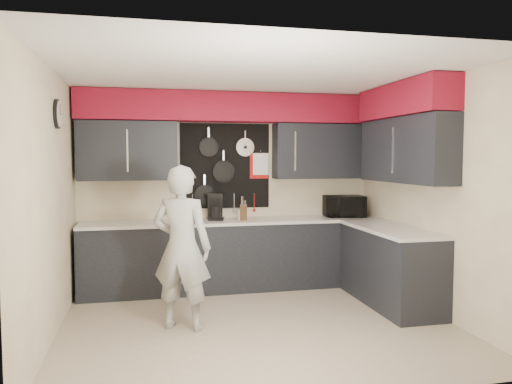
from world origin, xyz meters
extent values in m
plane|color=tan|center=(0.00, 0.00, 0.00)|extent=(4.00, 4.00, 0.00)
cube|color=beige|center=(0.00, 1.75, 1.30)|extent=(4.00, 0.01, 2.60)
cube|color=black|center=(-1.33, 1.59, 1.83)|extent=(1.24, 0.32, 0.75)
cube|color=black|center=(1.28, 1.59, 1.83)|extent=(1.34, 0.32, 0.75)
cube|color=maroon|center=(0.00, 1.57, 2.40)|extent=(3.94, 0.36, 0.38)
cube|color=black|center=(-0.05, 1.74, 1.62)|extent=(1.22, 0.03, 1.15)
cylinder|color=black|center=(-0.28, 1.70, 1.88)|extent=(0.26, 0.04, 0.26)
cylinder|color=black|center=(-0.08, 1.70, 1.55)|extent=(0.30, 0.04, 0.30)
cylinder|color=black|center=(-0.34, 1.70, 1.24)|extent=(0.27, 0.04, 0.27)
cylinder|color=silver|center=(0.22, 1.70, 1.88)|extent=(0.25, 0.02, 0.25)
cube|color=#B2110D|center=(0.42, 1.72, 1.62)|extent=(0.26, 0.01, 0.34)
cube|color=white|center=(0.44, 1.70, 1.65)|extent=(0.22, 0.01, 0.30)
cylinder|color=silver|center=(-0.50, 1.71, 1.13)|extent=(0.01, 0.01, 0.20)
cylinder|color=silver|center=(-0.22, 1.71, 1.13)|extent=(0.01, 0.01, 0.20)
cylinder|color=silver|center=(0.07, 1.71, 1.13)|extent=(0.01, 0.01, 0.20)
cylinder|color=silver|center=(0.35, 1.71, 1.13)|extent=(0.01, 0.01, 0.20)
cube|color=beige|center=(2.00, 0.00, 1.30)|extent=(0.01, 3.50, 2.60)
cube|color=black|center=(1.84, 0.30, 1.83)|extent=(0.32, 1.70, 0.75)
cube|color=maroon|center=(1.82, 0.30, 2.40)|extent=(0.36, 1.70, 0.38)
cube|color=beige|center=(-2.00, 0.00, 1.30)|extent=(0.01, 3.50, 2.60)
cylinder|color=black|center=(-1.98, 0.40, 2.18)|extent=(0.04, 0.30, 0.30)
cylinder|color=white|center=(-1.96, 0.40, 2.18)|extent=(0.01, 0.26, 0.26)
cube|color=black|center=(0.00, 1.45, 0.44)|extent=(3.90, 0.60, 0.88)
cube|color=silver|center=(0.00, 1.44, 0.90)|extent=(3.90, 0.63, 0.04)
cube|color=black|center=(1.70, 0.35, 0.44)|extent=(0.60, 1.60, 0.88)
cube|color=silver|center=(1.69, 0.35, 0.90)|extent=(0.63, 1.60, 0.04)
cube|color=black|center=(0.00, 1.19, 0.05)|extent=(3.90, 0.06, 0.10)
imported|color=black|center=(1.56, 1.43, 1.07)|extent=(0.56, 0.41, 0.29)
cube|color=#331E10|center=(0.13, 1.39, 1.02)|extent=(0.10, 0.10, 0.20)
cylinder|color=white|center=(0.12, 1.42, 0.99)|extent=(0.11, 0.11, 0.14)
cube|color=black|center=(-0.22, 1.46, 0.94)|extent=(0.25, 0.28, 0.03)
cube|color=black|center=(-0.22, 1.54, 1.10)|extent=(0.21, 0.11, 0.33)
cube|color=black|center=(-0.22, 1.46, 1.25)|extent=(0.25, 0.28, 0.07)
cylinder|color=black|center=(-0.22, 1.44, 1.03)|extent=(0.12, 0.12, 0.15)
imported|color=#989896|center=(-0.77, 0.03, 0.83)|extent=(0.72, 0.62, 1.67)
camera|label=1|loc=(-1.14, -4.99, 1.74)|focal=35.00mm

